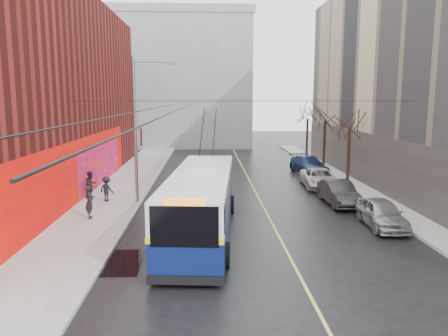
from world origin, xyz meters
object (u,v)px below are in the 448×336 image
object	(u,v)px
parked_car_d	(309,165)
pedestrian_c	(107,189)
tree_near	(350,119)
tree_mid	(325,112)
tree_far	(308,111)
streetlight_pole	(138,126)
parked_car_c	(319,178)
pedestrian_b	(91,185)
parked_car_b	(339,193)
following_car	(191,171)
pedestrian_a	(89,202)
trolleybus	(201,201)
parked_car_a	(382,213)

from	to	relation	value
parked_car_d	pedestrian_c	distance (m)	18.39
tree_near	pedestrian_c	xyz separation A→B (m)	(-17.20, -5.91, -4.04)
pedestrian_c	tree_mid	bearing A→B (deg)	-115.51
tree_far	streetlight_pole	bearing A→B (deg)	-127.12
parked_car_c	pedestrian_c	size ratio (longest dim) A/B	3.18
parked_car_c	pedestrian_b	world-z (taller)	pedestrian_b
parked_car_d	pedestrian_c	xyz separation A→B (m)	(-15.19, -10.36, 0.17)
tree_near	parked_car_b	distance (m)	8.42
following_car	pedestrian_b	bearing A→B (deg)	-122.86
tree_mid	pedestrian_c	size ratio (longest dim) A/B	4.26
tree_near	parked_car_c	xyz separation A→B (m)	(-2.61, -1.50, -4.28)
parked_car_b	pedestrian_c	size ratio (longest dim) A/B	2.85
pedestrian_a	parked_car_c	bearing A→B (deg)	-78.70
trolleybus	parked_car_d	distance (m)	19.30
parked_car_a	pedestrian_c	bearing A→B (deg)	161.49
trolleybus	parked_car_d	bearing A→B (deg)	66.22
parked_car_b	parked_car_a	bearing A→B (deg)	-83.23
tree_far	parked_car_a	size ratio (longest dim) A/B	1.54
following_car	pedestrian_a	bearing A→B (deg)	-104.43
pedestrian_b	parked_car_c	bearing A→B (deg)	-45.50
parked_car_a	pedestrian_a	distance (m)	15.36
trolleybus	parked_car_b	world-z (taller)	trolleybus
tree_near	tree_mid	size ratio (longest dim) A/B	0.96
parked_car_a	pedestrian_b	world-z (taller)	pedestrian_b
pedestrian_a	pedestrian_b	bearing A→B (deg)	-4.72
parked_car_b	parked_car_c	distance (m)	5.23
parked_car_d	pedestrian_b	distance (m)	18.90
parked_car_a	pedestrian_c	size ratio (longest dim) A/B	2.72
streetlight_pole	pedestrian_a	world-z (taller)	streetlight_pole
trolleybus	pedestrian_c	distance (m)	8.93
following_car	pedestrian_a	world-z (taller)	pedestrian_a
tree_far	parked_car_d	bearing A→B (deg)	-101.90
pedestrian_a	pedestrian_b	distance (m)	5.01
tree_near	trolleybus	bearing A→B (deg)	-131.90
tree_near	parked_car_d	bearing A→B (deg)	114.36
tree_near	streetlight_pole	bearing A→B (deg)	-158.38
tree_mid	pedestrian_a	xyz separation A→B (m)	(-17.25, -16.80, -4.21)
streetlight_pole	tree_far	size ratio (longest dim) A/B	1.37
tree_near	parked_car_d	world-z (taller)	tree_near
streetlight_pole	tree_far	world-z (taller)	streetlight_pole
parked_car_b	pedestrian_a	xyz separation A→B (m)	(-14.50, -3.06, 0.30)
tree_near	pedestrian_c	world-z (taller)	tree_near
parked_car_b	pedestrian_c	xyz separation A→B (m)	(-14.45, 0.82, 0.20)
tree_near	tree_mid	bearing A→B (deg)	90.00
tree_far	trolleybus	xyz separation A→B (m)	(-11.21, -26.49, -3.48)
tree_near	parked_car_d	size ratio (longest dim) A/B	1.22
tree_mid	following_car	world-z (taller)	tree_mid
parked_car_a	parked_car_d	world-z (taller)	parked_car_d
tree_mid	following_car	bearing A→B (deg)	-158.24
streetlight_pole	parked_car_a	xyz separation A→B (m)	(13.14, -5.61, -4.12)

